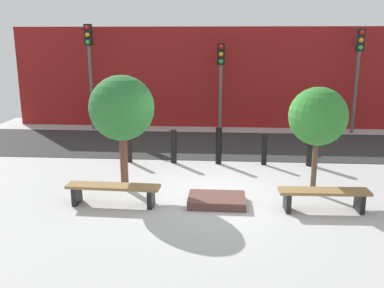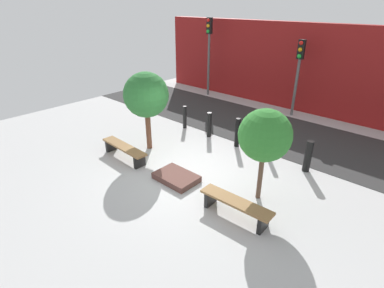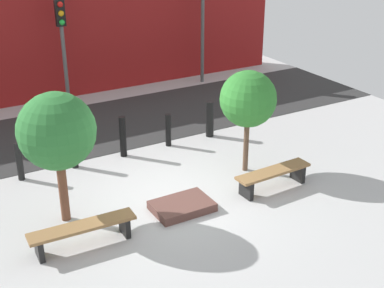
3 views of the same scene
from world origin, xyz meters
The scene contains 15 objects.
ground_plane centered at (0.00, 0.00, 0.00)m, with size 18.00×18.00×0.00m, color #B3B3B3.
road_strip centered at (0.00, 4.73, 0.01)m, with size 18.00×3.79×0.01m, color #2D2D2D.
building_facade centered at (0.00, 7.91, 1.93)m, with size 16.20×0.50×3.86m, color maroon.
bench_left centered at (-2.18, -0.63, 0.33)m, with size 1.99×0.46×0.45m.
bench_right centered at (2.18, -0.63, 0.33)m, with size 1.84×0.47×0.45m.
planter_bed centered at (0.00, -0.43, 0.09)m, with size 1.22×0.84×0.18m, color brown.
tree_behind_left_bench centered at (-2.18, 0.42, 1.90)m, with size 1.49×1.49×2.66m.
tree_behind_right_bench centered at (2.18, 0.42, 1.77)m, with size 1.29×1.29×2.43m.
bollard_far_left centered at (-2.54, 2.59, 0.46)m, with size 0.15×0.15×0.92m, color black.
bollard_left centered at (-1.27, 2.59, 0.48)m, with size 0.17×0.17×0.95m, color black.
bollard_center centered at (0.00, 2.59, 0.52)m, with size 0.17×0.17×1.05m, color black.
bollard_right centered at (1.27, 2.59, 0.44)m, with size 0.15×0.15×0.87m, color black.
bollard_far_right centered at (2.54, 2.59, 0.50)m, with size 0.21×0.21×0.99m, color black.
traffic_light_west centered at (-4.90, 6.91, 2.71)m, with size 0.28×0.27×3.94m.
traffic_light_mid_west centered at (0.00, 6.91, 2.27)m, with size 0.28×0.27×3.26m.
Camera 2 is at (5.28, -5.56, 4.67)m, focal length 28.00 mm.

